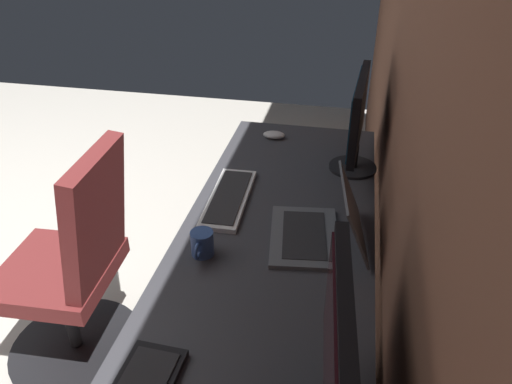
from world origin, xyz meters
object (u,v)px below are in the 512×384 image
Objects in this scene: mouse_main at (274,135)px; coffee_mug at (202,244)px; monitor_primary at (336,364)px; keyboard_main at (229,198)px; laptop_leftmost at (323,227)px; office_chair at (75,275)px; monitor_secondary at (358,118)px.

coffee_mug is at bearing -4.90° from mouse_main.
monitor_primary is 1.00m from keyboard_main.
keyboard_main is 4.08× the size of mouse_main.
mouse_main is (-0.75, -0.30, -0.03)m from laptop_leftmost.
laptop_leftmost is 0.39× the size of office_chair.
laptop_leftmost is at bearing 93.69° from office_chair.
laptop_leftmost is at bearing -174.22° from monitor_primary.
monitor_primary is at bearing 57.62° from office_chair.
mouse_main is 0.92m from coffee_mug.
monitor_secondary is 1.28m from office_chair.
office_chair is at bearing -60.19° from monitor_secondary.
laptop_leftmost reaches higher than mouse_main.
keyboard_main is at bearing -115.09° from laptop_leftmost.
coffee_mug is at bearing -0.60° from keyboard_main.
keyboard_main is at bearing -153.23° from monitor_primary.
keyboard_main is 0.58m from mouse_main.
laptop_leftmost reaches higher than keyboard_main.
laptop_leftmost is 1.00m from office_chair.
monitor_primary is at bearing 14.15° from mouse_main.
monitor_secondary reaches higher than keyboard_main.
monitor_secondary is at bearing 127.85° from keyboard_main.
office_chair is at bearing -122.38° from monitor_primary.
coffee_mug is 0.66m from office_chair.
monitor_secondary is 4.10× the size of coffee_mug.
office_chair reaches higher than keyboard_main.
coffee_mug is (0.33, -0.00, 0.03)m from keyboard_main.
monitor_secondary is 1.25× the size of laptop_leftmost.
coffee_mug is at bearing 80.05° from office_chair.
monitor_secondary is (-1.22, 0.01, -0.00)m from monitor_primary.
monitor_secondary is 0.56m from laptop_leftmost.
laptop_leftmost is at bearing 21.45° from mouse_main.
monitor_primary and monitor_secondary have the same top height.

